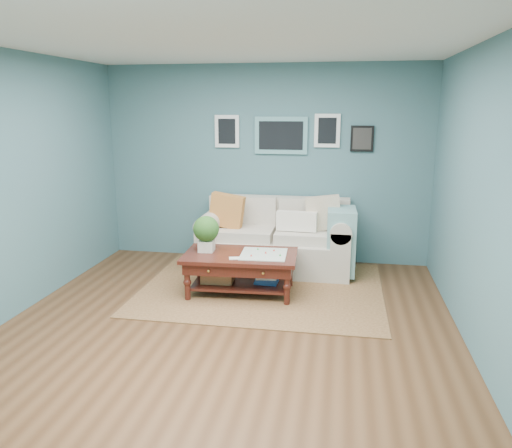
# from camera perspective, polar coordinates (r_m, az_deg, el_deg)

# --- Properties ---
(room_shell) EXTENTS (5.00, 5.02, 2.70)m
(room_shell) POSITION_cam_1_polar(r_m,az_deg,el_deg) (4.59, -3.60, 3.50)
(room_shell) COLOR brown
(room_shell) RESTS_ON ground
(area_rug) EXTENTS (2.83, 2.27, 0.01)m
(area_rug) POSITION_cam_1_polar(r_m,az_deg,el_deg) (6.05, 0.73, -7.31)
(area_rug) COLOR brown
(area_rug) RESTS_ON ground
(loveseat) EXTENTS (2.02, 0.92, 1.04)m
(loveseat) POSITION_cam_1_polar(r_m,az_deg,el_deg) (6.64, 3.02, -1.68)
(loveseat) COLOR beige
(loveseat) RESTS_ON ground
(coffee_table) EXTENTS (1.33, 0.82, 0.90)m
(coffee_table) POSITION_cam_1_polar(r_m,az_deg,el_deg) (5.79, -2.45, -4.15)
(coffee_table) COLOR #36170D
(coffee_table) RESTS_ON ground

